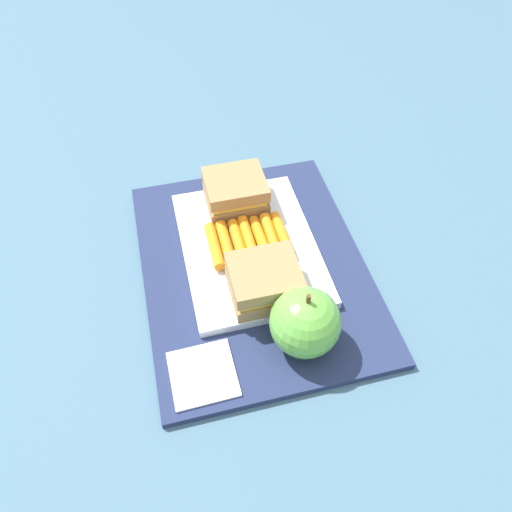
{
  "coord_description": "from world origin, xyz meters",
  "views": [
    {
      "loc": [
        0.38,
        -0.09,
        0.5
      ],
      "look_at": [
        0.01,
        0.0,
        0.04
      ],
      "focal_mm": 34.42,
      "sensor_mm": 36.0,
      "label": 1
    }
  ],
  "objects_px": {
    "sandwich_half_left": "(236,192)",
    "sandwich_half_right": "(264,281)",
    "apple": "(305,322)",
    "food_tray": "(249,247)",
    "carrot_sticks_bundle": "(249,240)",
    "paper_napkin": "(203,374)"
  },
  "relations": [
    {
      "from": "carrot_sticks_bundle",
      "to": "apple",
      "type": "distance_m",
      "value": 0.15
    },
    {
      "from": "apple",
      "to": "carrot_sticks_bundle",
      "type": "bearing_deg",
      "value": -169.45
    },
    {
      "from": "food_tray",
      "to": "sandwich_half_left",
      "type": "height_order",
      "value": "sandwich_half_left"
    },
    {
      "from": "carrot_sticks_bundle",
      "to": "paper_napkin",
      "type": "relative_size",
      "value": 1.47
    },
    {
      "from": "sandwich_half_left",
      "to": "sandwich_half_right",
      "type": "xyz_separation_m",
      "value": [
        0.16,
        0.0,
        0.0
      ]
    },
    {
      "from": "sandwich_half_left",
      "to": "sandwich_half_right",
      "type": "bearing_deg",
      "value": 0.0
    },
    {
      "from": "food_tray",
      "to": "paper_napkin",
      "type": "xyz_separation_m",
      "value": [
        0.16,
        -0.09,
        -0.0
      ]
    },
    {
      "from": "sandwich_half_right",
      "to": "paper_napkin",
      "type": "distance_m",
      "value": 0.13
    },
    {
      "from": "sandwich_half_left",
      "to": "sandwich_half_right",
      "type": "height_order",
      "value": "same"
    },
    {
      "from": "sandwich_half_left",
      "to": "carrot_sticks_bundle",
      "type": "bearing_deg",
      "value": 0.11
    },
    {
      "from": "sandwich_half_left",
      "to": "paper_napkin",
      "type": "distance_m",
      "value": 0.26
    },
    {
      "from": "sandwich_half_left",
      "to": "apple",
      "type": "distance_m",
      "value": 0.23
    },
    {
      "from": "paper_napkin",
      "to": "carrot_sticks_bundle",
      "type": "bearing_deg",
      "value": 150.78
    },
    {
      "from": "apple",
      "to": "paper_napkin",
      "type": "height_order",
      "value": "apple"
    },
    {
      "from": "sandwich_half_left",
      "to": "apple",
      "type": "bearing_deg",
      "value": 6.99
    },
    {
      "from": "sandwich_half_right",
      "to": "food_tray",
      "type": "bearing_deg",
      "value": 180.0
    },
    {
      "from": "carrot_sticks_bundle",
      "to": "food_tray",
      "type": "bearing_deg",
      "value": -13.07
    },
    {
      "from": "food_tray",
      "to": "apple",
      "type": "height_order",
      "value": "apple"
    },
    {
      "from": "sandwich_half_right",
      "to": "paper_napkin",
      "type": "relative_size",
      "value": 1.14
    },
    {
      "from": "sandwich_half_right",
      "to": "paper_napkin",
      "type": "xyz_separation_m",
      "value": [
        0.08,
        -0.09,
        -0.03
      ]
    },
    {
      "from": "sandwich_half_right",
      "to": "apple",
      "type": "xyz_separation_m",
      "value": [
        0.07,
        0.03,
        0.01
      ]
    },
    {
      "from": "sandwich_half_left",
      "to": "carrot_sticks_bundle",
      "type": "relative_size",
      "value": 0.78
    }
  ]
}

